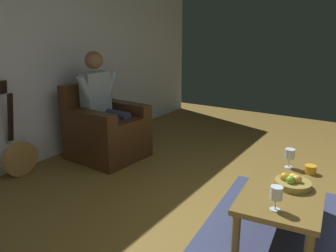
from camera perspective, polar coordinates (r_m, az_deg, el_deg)
The scene contains 11 objects.
ground_plane at distance 2.99m, azimuth 23.95°, elevation -17.10°, with size 7.62×7.62×0.00m, color brown.
wall_back at distance 4.29m, azimuth -21.46°, elevation 11.22°, with size 6.63×0.06×2.58m, color silver.
rug at distance 3.00m, azimuth 18.35°, elevation -16.28°, with size 1.77×1.18×0.01m, color #363D5F.
armchair at distance 4.31m, azimuth -10.44°, elevation -0.87°, with size 0.82×0.85×0.92m.
person_seated at distance 4.23m, azimuth -10.89°, elevation 4.03°, with size 0.63×0.60×1.31m.
coffee_table at distance 2.84m, azimuth 18.94°, elevation -10.65°, with size 1.12×0.68×0.39m.
guitar at distance 4.07m, azimuth -23.68°, elevation -4.56°, with size 0.39×0.25×1.05m.
wine_glass_near at distance 3.17m, azimuth 19.78°, elevation -4.55°, with size 0.09×0.09×0.17m.
wine_glass_far at distance 2.43m, azimuth 17.73°, elevation -10.86°, with size 0.08×0.08×0.17m.
fruit_bowl at distance 2.83m, azimuth 20.16°, elevation -8.90°, with size 0.27×0.27×0.11m.
candle_jar at distance 3.14m, azimuth 22.79°, elevation -6.74°, with size 0.10×0.10×0.07m, color gold.
Camera 1 is at (2.54, 0.24, 1.57)m, focal length 36.29 mm.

